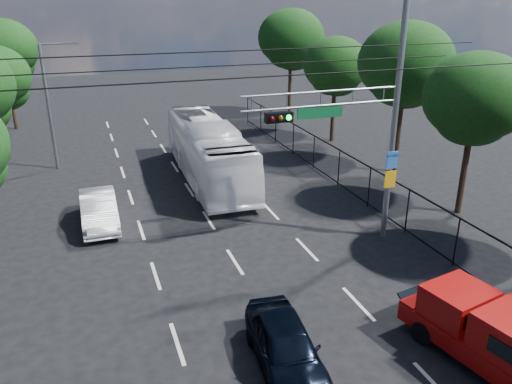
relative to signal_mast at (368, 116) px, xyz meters
name	(u,v)px	position (x,y,z in m)	size (l,w,h in m)	color
lane_markings	(198,204)	(-5.28, 6.01, -5.24)	(6.12, 38.00, 0.01)	beige
signal_mast	(368,116)	(0.00, 0.00, 0.00)	(6.43, 0.39, 9.50)	slate
streetlight_left	(51,101)	(-11.62, 14.01, -1.30)	(2.09, 0.22, 7.08)	slate
utility_wires	(224,64)	(-5.28, 0.84, 1.99)	(22.00, 5.04, 0.74)	black
fence_right	(357,178)	(2.32, 4.18, -4.21)	(0.06, 34.03, 2.00)	black
tree_right_b	(475,104)	(5.93, 1.03, -0.19)	(4.50, 4.50, 7.31)	black
tree_right_c	(405,70)	(6.53, 7.03, 0.49)	(5.10, 5.10, 8.29)	black
tree_right_d	(336,70)	(6.13, 14.03, -0.39)	(4.32, 4.32, 7.02)	black
tree_right_e	(291,42)	(6.33, 22.03, 0.69)	(5.28, 5.28, 8.58)	black
tree_left_e	(3,54)	(-14.87, 25.03, 0.29)	(4.92, 4.92, 7.99)	black
red_pickup	(494,334)	(-0.43, -7.73, -4.24)	(2.75, 5.31, 1.89)	black
navy_hatchback	(286,346)	(-5.70, -5.93, -4.56)	(1.62, 4.02, 1.37)	black
white_bus	(208,151)	(-3.86, 9.38, -3.65)	(2.67, 11.40, 3.17)	white
white_van	(99,210)	(-9.89, 5.20, -4.54)	(1.49, 4.29, 1.41)	silver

